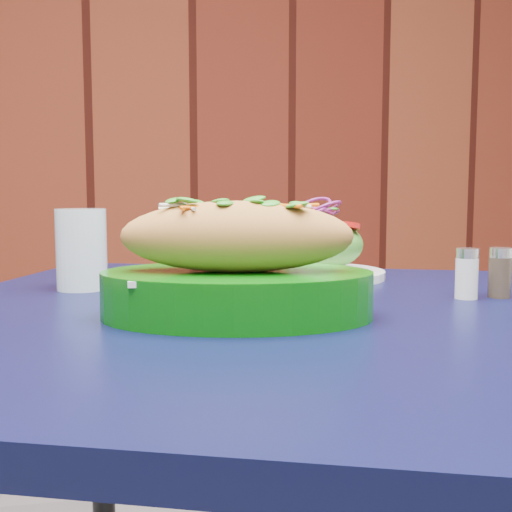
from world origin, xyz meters
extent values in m
cube|color=white|center=(0.00, 2.98, 1.40)|extent=(5.00, 0.05, 2.80)
cube|color=#51170F|center=(0.00, 2.97, 1.40)|extent=(4.90, 0.04, 2.80)
cube|color=black|center=(-0.10, 1.14, 0.73)|extent=(1.03, 1.03, 0.03)
cylinder|color=black|center=(-0.30, 1.57, 0.36)|extent=(0.04, 0.04, 0.72)
cube|color=white|center=(-0.13, 1.10, 0.80)|extent=(0.23, 0.14, 0.01)
ellipsoid|color=#C27F3D|center=(-0.13, 1.10, 0.84)|extent=(0.26, 0.13, 0.08)
cylinder|color=white|center=(0.04, 1.38, 0.76)|extent=(0.21, 0.21, 0.01)
ellipsoid|color=#4C992D|center=(0.04, 1.38, 0.80)|extent=(0.14, 0.14, 0.08)
cylinder|color=red|center=(0.08, 1.35, 0.84)|extent=(0.04, 0.04, 0.01)
cylinder|color=red|center=(0.01, 1.41, 0.84)|extent=(0.04, 0.04, 0.01)
cylinder|color=red|center=(0.04, 1.42, 0.84)|extent=(0.04, 0.04, 0.01)
torus|color=#7E1B67|center=(0.04, 1.38, 0.85)|extent=(0.05, 0.05, 0.00)
torus|color=#7E1B67|center=(0.04, 1.38, 0.85)|extent=(0.05, 0.05, 0.00)
torus|color=#7E1B67|center=(0.04, 1.38, 0.85)|extent=(0.05, 0.05, 0.00)
torus|color=#7E1B67|center=(0.04, 1.38, 0.86)|extent=(0.05, 0.05, 0.00)
torus|color=#7E1B67|center=(0.04, 1.38, 0.86)|extent=(0.05, 0.05, 0.00)
torus|color=#7E1B67|center=(0.04, 1.38, 0.87)|extent=(0.05, 0.05, 0.00)
cylinder|color=silver|center=(-0.30, 1.33, 0.80)|extent=(0.07, 0.07, 0.11)
cylinder|color=white|center=(0.17, 1.16, 0.78)|extent=(0.03, 0.03, 0.05)
cylinder|color=silver|center=(0.17, 1.16, 0.81)|extent=(0.03, 0.03, 0.01)
cylinder|color=#3F3326|center=(0.22, 1.16, 0.78)|extent=(0.03, 0.03, 0.05)
cylinder|color=silver|center=(0.22, 1.16, 0.81)|extent=(0.03, 0.03, 0.01)
camera|label=1|loc=(-0.23, 0.44, 0.89)|focal=45.00mm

